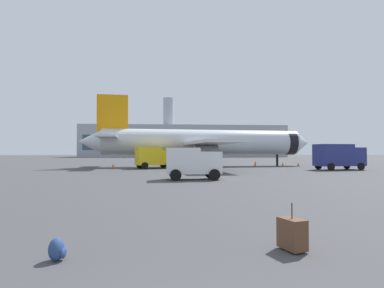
% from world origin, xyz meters
% --- Properties ---
extents(airplane_at_gate, '(35.77, 32.33, 10.50)m').
position_xyz_m(airplane_at_gate, '(5.27, 44.84, 3.66)').
color(airplane_at_gate, silver).
rests_on(airplane_at_gate, ground).
extents(service_truck, '(5.27, 3.86, 2.90)m').
position_xyz_m(service_truck, '(-1.86, 39.95, 1.61)').
color(service_truck, yellow).
rests_on(service_truck, ground).
extents(fuel_truck, '(6.27, 3.40, 3.20)m').
position_xyz_m(fuel_truck, '(21.29, 35.00, 1.77)').
color(fuel_truck, navy).
rests_on(fuel_truck, ground).
extents(cargo_van, '(4.46, 2.43, 2.60)m').
position_xyz_m(cargo_van, '(1.94, 23.02, 1.45)').
color(cargo_van, white).
rests_on(cargo_van, ground).
extents(safety_cone_near, '(0.44, 0.44, 0.69)m').
position_xyz_m(safety_cone_near, '(-7.43, 41.12, 0.34)').
color(safety_cone_near, '#F2590C').
rests_on(safety_cone_near, ground).
extents(safety_cone_mid, '(0.44, 0.44, 0.83)m').
position_xyz_m(safety_cone_mid, '(14.11, 46.93, 0.41)').
color(safety_cone_mid, '#F2590C').
rests_on(safety_cone_mid, ground).
extents(safety_cone_far, '(0.44, 0.44, 0.62)m').
position_xyz_m(safety_cone_far, '(20.27, 44.67, 0.30)').
color(safety_cone_far, '#F2590C').
rests_on(safety_cone_far, ground).
extents(safety_cone_outer, '(0.44, 0.44, 0.69)m').
position_xyz_m(safety_cone_outer, '(17.61, 44.20, 0.34)').
color(safety_cone_outer, '#F2590C').
rests_on(safety_cone_outer, ground).
extents(rolling_suitcase, '(0.58, 0.73, 1.10)m').
position_xyz_m(rolling_suitcase, '(2.64, 4.45, 0.39)').
color(rolling_suitcase, brown).
rests_on(rolling_suitcase, ground).
extents(traveller_backpack, '(0.36, 0.40, 0.48)m').
position_xyz_m(traveller_backpack, '(-2.57, 4.21, 0.23)').
color(traveller_backpack, navy).
rests_on(traveller_backpack, ground).
extents(terminal_building, '(83.00, 20.11, 24.89)m').
position_xyz_m(terminal_building, '(7.39, 130.50, 6.58)').
color(terminal_building, '#9EA3AD').
rests_on(terminal_building, ground).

